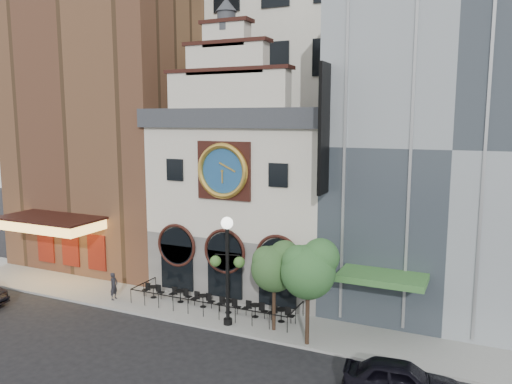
{
  "coord_description": "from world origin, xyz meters",
  "views": [
    {
      "loc": [
        14.57,
        -22.88,
        11.75
      ],
      "look_at": [
        1.2,
        6.0,
        7.02
      ],
      "focal_mm": 35.0,
      "sensor_mm": 36.0,
      "label": 1
    }
  ],
  "objects_px": {
    "pedestrian": "(114,286)",
    "tree_right": "(309,267)",
    "lamppost": "(227,259)",
    "bistro_3": "(228,305)",
    "car_right": "(401,380)",
    "bistro_0": "(153,291)",
    "bistro_2": "(203,300)",
    "bistro_4": "(255,309)",
    "bistro_5": "(281,314)",
    "tree_left": "(275,265)",
    "bistro_1": "(180,295)"
  },
  "relations": [
    {
      "from": "bistro_3",
      "to": "car_right",
      "type": "distance_m",
      "value": 11.89
    },
    {
      "from": "bistro_2",
      "to": "tree_left",
      "type": "distance_m",
      "value": 6.35
    },
    {
      "from": "bistro_3",
      "to": "bistro_5",
      "type": "distance_m",
      "value": 3.38
    },
    {
      "from": "bistro_5",
      "to": "tree_left",
      "type": "xyz_separation_m",
      "value": [
        0.08,
        -1.14,
        3.24
      ]
    },
    {
      "from": "bistro_3",
      "to": "lamppost",
      "type": "distance_m",
      "value": 3.77
    },
    {
      "from": "bistro_5",
      "to": "tree_right",
      "type": "distance_m",
      "value": 4.76
    },
    {
      "from": "bistro_2",
      "to": "tree_left",
      "type": "relative_size",
      "value": 0.31
    },
    {
      "from": "bistro_2",
      "to": "car_right",
      "type": "distance_m",
      "value": 13.67
    },
    {
      "from": "bistro_4",
      "to": "car_right",
      "type": "height_order",
      "value": "car_right"
    },
    {
      "from": "bistro_3",
      "to": "lamppost",
      "type": "bearing_deg",
      "value": -63.02
    },
    {
      "from": "bistro_4",
      "to": "tree_left",
      "type": "height_order",
      "value": "tree_left"
    },
    {
      "from": "bistro_3",
      "to": "pedestrian",
      "type": "distance_m",
      "value": 7.85
    },
    {
      "from": "bistro_0",
      "to": "bistro_4",
      "type": "height_order",
      "value": "same"
    },
    {
      "from": "pedestrian",
      "to": "lamppost",
      "type": "relative_size",
      "value": 0.29
    },
    {
      "from": "bistro_3",
      "to": "tree_left",
      "type": "distance_m",
      "value": 4.85
    },
    {
      "from": "bistro_5",
      "to": "bistro_0",
      "type": "bearing_deg",
      "value": 179.37
    },
    {
      "from": "tree_right",
      "to": "car_right",
      "type": "bearing_deg",
      "value": -30.15
    },
    {
      "from": "bistro_1",
      "to": "pedestrian",
      "type": "bearing_deg",
      "value": -161.7
    },
    {
      "from": "bistro_4",
      "to": "tree_right",
      "type": "distance_m",
      "value": 5.74
    },
    {
      "from": "pedestrian",
      "to": "tree_right",
      "type": "xyz_separation_m",
      "value": [
        13.46,
        -0.82,
        3.21
      ]
    },
    {
      "from": "tree_left",
      "to": "bistro_3",
      "type": "bearing_deg",
      "value": 163.18
    },
    {
      "from": "bistro_5",
      "to": "tree_right",
      "type": "xyz_separation_m",
      "value": [
        2.32,
        -2.02,
        3.63
      ]
    },
    {
      "from": "tree_left",
      "to": "tree_right",
      "type": "height_order",
      "value": "tree_right"
    },
    {
      "from": "bistro_0",
      "to": "bistro_2",
      "type": "height_order",
      "value": "same"
    },
    {
      "from": "bistro_0",
      "to": "tree_right",
      "type": "xyz_separation_m",
      "value": [
        11.34,
        -2.12,
        3.63
      ]
    },
    {
      "from": "bistro_5",
      "to": "car_right",
      "type": "height_order",
      "value": "car_right"
    },
    {
      "from": "bistro_5",
      "to": "car_right",
      "type": "xyz_separation_m",
      "value": [
        7.45,
        -5.0,
        0.21
      ]
    },
    {
      "from": "bistro_4",
      "to": "bistro_3",
      "type": "bearing_deg",
      "value": -176.89
    },
    {
      "from": "bistro_0",
      "to": "car_right",
      "type": "distance_m",
      "value": 17.24
    },
    {
      "from": "bistro_2",
      "to": "bistro_4",
      "type": "xyz_separation_m",
      "value": [
        3.6,
        -0.06,
        0.0
      ]
    },
    {
      "from": "bistro_3",
      "to": "car_right",
      "type": "bearing_deg",
      "value": -24.34
    },
    {
      "from": "bistro_1",
      "to": "bistro_3",
      "type": "bearing_deg",
      "value": -4.44
    },
    {
      "from": "tree_left",
      "to": "lamppost",
      "type": "bearing_deg",
      "value": -170.45
    },
    {
      "from": "tree_right",
      "to": "bistro_3",
      "type": "bearing_deg",
      "value": 161.39
    },
    {
      "from": "bistro_5",
      "to": "lamppost",
      "type": "relative_size",
      "value": 0.25
    },
    {
      "from": "car_right",
      "to": "bistro_2",
      "type": "bearing_deg",
      "value": 60.96
    },
    {
      "from": "bistro_2",
      "to": "bistro_4",
      "type": "height_order",
      "value": "same"
    },
    {
      "from": "bistro_2",
      "to": "tree_right",
      "type": "height_order",
      "value": "tree_right"
    },
    {
      "from": "bistro_2",
      "to": "bistro_5",
      "type": "xyz_separation_m",
      "value": [
        5.24,
        -0.06,
        0.0
      ]
    },
    {
      "from": "tree_left",
      "to": "car_right",
      "type": "bearing_deg",
      "value": -27.6
    },
    {
      "from": "pedestrian",
      "to": "lamppost",
      "type": "bearing_deg",
      "value": -95.81
    },
    {
      "from": "bistro_4",
      "to": "pedestrian",
      "type": "bearing_deg",
      "value": -172.85
    },
    {
      "from": "bistro_0",
      "to": "tree_left",
      "type": "height_order",
      "value": "tree_left"
    },
    {
      "from": "tree_right",
      "to": "lamppost",
      "type": "bearing_deg",
      "value": 175.13
    },
    {
      "from": "bistro_1",
      "to": "tree_right",
      "type": "xyz_separation_m",
      "value": [
        9.3,
        -2.2,
        3.63
      ]
    },
    {
      "from": "bistro_3",
      "to": "lamppost",
      "type": "relative_size",
      "value": 0.25
    },
    {
      "from": "bistro_4",
      "to": "tree_right",
      "type": "height_order",
      "value": "tree_right"
    },
    {
      "from": "bistro_2",
      "to": "bistro_4",
      "type": "bearing_deg",
      "value": -1.01
    },
    {
      "from": "bistro_4",
      "to": "pedestrian",
      "type": "height_order",
      "value": "pedestrian"
    },
    {
      "from": "pedestrian",
      "to": "bistro_2",
      "type": "bearing_deg",
      "value": -81.09
    }
  ]
}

